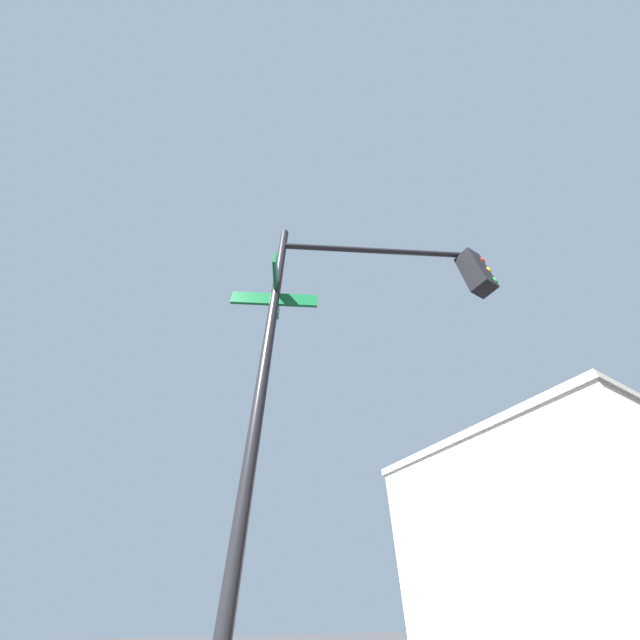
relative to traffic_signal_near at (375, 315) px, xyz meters
name	(u,v)px	position (x,y,z in m)	size (l,w,h in m)	color
traffic_signal_near	(375,315)	(0.00, 0.00, 0.00)	(1.93, 3.36, 6.37)	black
building_stucco	(608,547)	(-8.73, 23.72, 0.18)	(14.42, 20.42, 9.37)	silver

